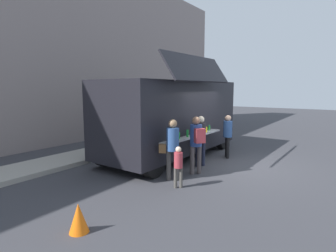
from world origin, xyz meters
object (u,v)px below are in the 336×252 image
food_truck_main (172,116)px  customer_mid_with_backpack (196,139)px  customer_rear_waiting (172,144)px  child_near_queue (178,163)px  trash_bin (175,127)px  traffic_cone_orange (79,218)px  customer_extra_browsing (228,132)px  customer_front_ordering (201,136)px

food_truck_main → customer_mid_with_backpack: food_truck_main is taller
customer_rear_waiting → child_near_queue: 0.75m
customer_mid_with_backpack → trash_bin: bearing=-13.5°
traffic_cone_orange → customer_mid_with_backpack: bearing=-1.2°
customer_extra_browsing → customer_rear_waiting: bearing=51.7°
customer_rear_waiting → customer_extra_browsing: customer_rear_waiting is taller
customer_mid_with_backpack → child_near_queue: size_ratio=1.59×
trash_bin → customer_mid_with_backpack: customer_mid_with_backpack is taller
food_truck_main → customer_mid_with_backpack: (-1.43, -1.85, -0.49)m
customer_extra_browsing → food_truck_main: bearing=-4.6°
traffic_cone_orange → customer_rear_waiting: 3.47m
trash_bin → customer_mid_with_backpack: 6.70m
customer_extra_browsing → child_near_queue: size_ratio=1.46×
trash_bin → customer_front_ordering: customer_front_ordering is taller
customer_mid_with_backpack → child_near_queue: 1.39m
food_truck_main → customer_front_ordering: bearing=-109.5°
customer_front_ordering → child_near_queue: (-2.16, -0.49, -0.35)m
food_truck_main → trash_bin: (3.78, 2.32, -1.06)m
customer_rear_waiting → child_near_queue: size_ratio=1.58×
customer_front_ordering → customer_rear_waiting: 1.73m
trash_bin → child_near_queue: child_near_queue is taller
food_truck_main → traffic_cone_orange: bearing=-161.6°
customer_extra_browsing → child_near_queue: bearing=59.6°
food_truck_main → traffic_cone_orange: size_ratio=11.38×
food_truck_main → traffic_cone_orange: food_truck_main is taller
traffic_cone_orange → customer_extra_browsing: (6.70, -0.08, 0.69)m
customer_extra_browsing → trash_bin: bearing=-67.0°
customer_rear_waiting → traffic_cone_orange: bearing=161.5°
customer_mid_with_backpack → customer_rear_waiting: size_ratio=1.01×
food_truck_main → customer_front_ordering: size_ratio=3.68×
food_truck_main → customer_mid_with_backpack: size_ratio=3.55×
child_near_queue → customer_mid_with_backpack: bearing=-28.9°
trash_bin → child_near_queue: 7.85m
customer_front_ordering → customer_mid_with_backpack: (-0.85, -0.31, 0.07)m
customer_extra_browsing → child_near_queue: 3.77m
traffic_cone_orange → customer_mid_with_backpack: (4.26, -0.09, 0.81)m
customer_front_ordering → child_near_queue: customer_front_ordering is taller
food_truck_main → customer_rear_waiting: food_truck_main is taller
food_truck_main → customer_rear_waiting: (-2.31, -1.56, -0.53)m
customer_rear_waiting → customer_extra_browsing: size_ratio=1.08×
traffic_cone_orange → customer_rear_waiting: size_ratio=0.31×
food_truck_main → child_near_queue: bearing=-142.3°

